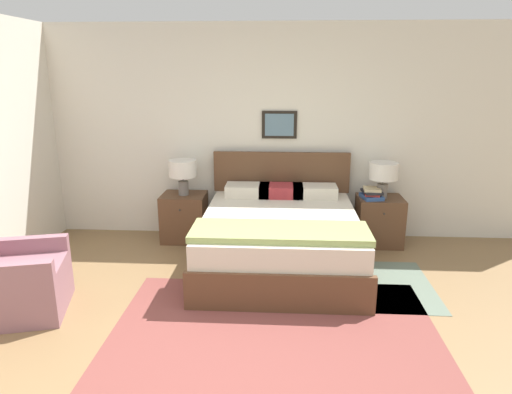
{
  "coord_description": "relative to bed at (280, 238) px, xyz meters",
  "views": [
    {
      "loc": [
        0.28,
        -2.6,
        2.06
      ],
      "look_at": [
        0.03,
        1.65,
        0.87
      ],
      "focal_mm": 32.0,
      "sensor_mm": 36.0,
      "label": 1
    }
  ],
  "objects": [
    {
      "name": "area_rug_bedside",
      "position": [
        1.12,
        -0.4,
        -0.32
      ],
      "size": [
        0.76,
        1.14,
        0.01
      ],
      "color": "slate",
      "rests_on": "ground_plane"
    },
    {
      "name": "book_hardcover_middle",
      "position": [
        1.07,
        0.69,
        0.32
      ],
      "size": [
        0.18,
        0.22,
        0.03
      ],
      "rotation": [
        0.0,
        0.0,
        -0.09
      ],
      "color": "#B7332D",
      "rests_on": "book_thick_bottom"
    },
    {
      "name": "table_lamp_near_window",
      "position": [
        -1.18,
        0.72,
        0.56
      ],
      "size": [
        0.34,
        0.34,
        0.43
      ],
      "color": "slate",
      "rests_on": "nightstand_near_window"
    },
    {
      "name": "armchair",
      "position": [
        -2.3,
        -1.13,
        -0.02
      ],
      "size": [
        0.92,
        0.88,
        0.93
      ],
      "rotation": [
        0.0,
        0.0,
        -1.31
      ],
      "color": "#8E606B",
      "rests_on": "ground_plane"
    },
    {
      "name": "book_novel_upper",
      "position": [
        1.07,
        0.69,
        0.34
      ],
      "size": [
        0.24,
        0.28,
        0.03
      ],
      "rotation": [
        0.0,
        0.0,
        0.15
      ],
      "color": "#232328",
      "rests_on": "book_hardcover_middle"
    },
    {
      "name": "ground_plane",
      "position": [
        -0.27,
        -1.98,
        -0.32
      ],
      "size": [
        16.0,
        16.0,
        0.0
      ],
      "primitive_type": "plane",
      "color": "olive"
    },
    {
      "name": "book_thick_bottom",
      "position": [
        1.07,
        0.69,
        0.28
      ],
      "size": [
        0.26,
        0.3,
        0.04
      ],
      "rotation": [
        0.0,
        0.0,
        0.19
      ],
      "color": "#335693",
      "rests_on": "nightstand_by_door"
    },
    {
      "name": "nightstand_near_window",
      "position": [
        -1.19,
        0.74,
        -0.03
      ],
      "size": [
        0.53,
        0.48,
        0.58
      ],
      "color": "brown",
      "rests_on": "ground_plane"
    },
    {
      "name": "wall_back",
      "position": [
        -0.27,
        1.04,
        0.98
      ],
      "size": [
        7.58,
        0.09,
        2.6
      ],
      "color": "silver",
      "rests_on": "ground_plane"
    },
    {
      "name": "book_slim_near_top",
      "position": [
        1.07,
        0.69,
        0.37
      ],
      "size": [
        0.21,
        0.23,
        0.03
      ],
      "rotation": [
        0.0,
        0.0,
        -0.07
      ],
      "color": "beige",
      "rests_on": "book_novel_upper"
    },
    {
      "name": "area_rug_main",
      "position": [
        -0.03,
        -1.27,
        -0.32
      ],
      "size": [
        2.65,
        1.76,
        0.01
      ],
      "color": "brown",
      "rests_on": "ground_plane"
    },
    {
      "name": "nightstand_by_door",
      "position": [
        1.19,
        0.74,
        -0.03
      ],
      "size": [
        0.53,
        0.48,
        0.58
      ],
      "color": "brown",
      "rests_on": "ground_plane"
    },
    {
      "name": "bed",
      "position": [
        0.0,
        0.0,
        0.0
      ],
      "size": [
        1.67,
        1.97,
        1.09
      ],
      "color": "brown",
      "rests_on": "ground_plane"
    },
    {
      "name": "table_lamp_by_door",
      "position": [
        1.2,
        0.72,
        0.56
      ],
      "size": [
        0.34,
        0.34,
        0.43
      ],
      "color": "slate",
      "rests_on": "nightstand_by_door"
    }
  ]
}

